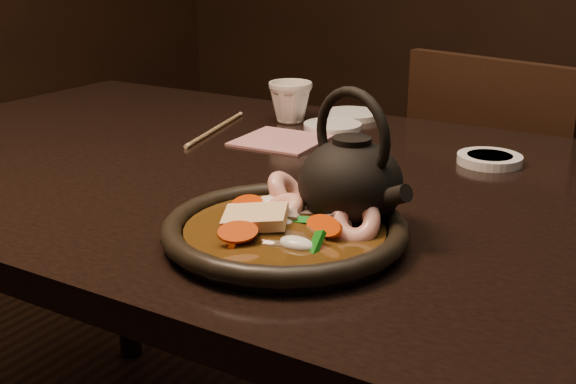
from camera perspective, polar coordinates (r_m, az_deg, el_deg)
The scene contains 11 objects.
table at distance 1.15m, azimuth -0.65°, elevation -2.01°, with size 1.60×0.90×0.75m.
chair at distance 1.74m, azimuth 16.70°, elevation -2.52°, with size 0.50×0.50×0.87m.
plate at distance 0.85m, azimuth -0.25°, elevation -3.11°, with size 0.29×0.29×0.03m.
stirfry at distance 0.86m, azimuth -0.08°, elevation -2.56°, with size 0.20×0.20×0.07m.
soy_dish at distance 1.21m, azimuth 15.64°, elevation 2.51°, with size 0.10×0.10×0.01m, color silver.
saucer_left at distance 1.39m, azimuth 3.54°, elevation 5.22°, with size 0.11×0.11×0.01m, color silver.
saucer_right at distance 1.49m, azimuth 4.99°, elevation 6.10°, with size 0.12×0.12×0.01m, color silver.
tea_cup at distance 1.44m, azimuth 0.19°, elevation 7.24°, with size 0.09×0.08×0.09m, color beige.
chopsticks at distance 1.38m, azimuth -5.74°, elevation 4.99°, with size 0.07×0.26×0.01m.
napkin at distance 1.30m, azimuth -0.57°, elevation 4.11°, with size 0.15×0.15×0.00m, color #B26F6E.
teapot at distance 0.88m, azimuth 5.00°, elevation 1.05°, with size 0.16×0.13×0.17m.
Camera 1 is at (0.57, -0.91, 1.09)m, focal length 45.00 mm.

